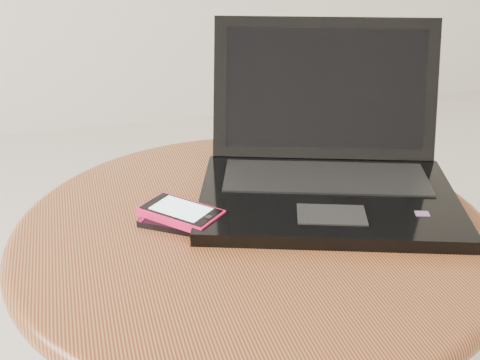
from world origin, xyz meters
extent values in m
cylinder|color=#5D2210|center=(-0.07, 0.09, 0.51)|extent=(0.63, 0.63, 0.03)
torus|color=#5D2210|center=(-0.07, 0.09, 0.51)|extent=(0.67, 0.67, 0.03)
cube|color=black|center=(0.05, 0.11, 0.54)|extent=(0.43, 0.36, 0.02)
cube|color=black|center=(0.06, 0.16, 0.55)|extent=(0.33, 0.21, 0.00)
cube|color=black|center=(0.02, 0.05, 0.55)|extent=(0.11, 0.08, 0.00)
cube|color=red|center=(0.14, 0.02, 0.55)|extent=(0.02, 0.02, 0.00)
cube|color=black|center=(0.10, 0.26, 0.65)|extent=(0.36, 0.19, 0.22)
cube|color=black|center=(0.10, 0.26, 0.65)|extent=(0.32, 0.16, 0.18)
cube|color=black|center=(-0.17, 0.11, 0.53)|extent=(0.12, 0.11, 0.01)
cube|color=#A3095C|center=(-0.21, 0.14, 0.54)|extent=(0.04, 0.05, 0.00)
cube|color=#FB1551|center=(-0.17, 0.12, 0.54)|extent=(0.12, 0.12, 0.01)
cube|color=black|center=(-0.17, 0.12, 0.55)|extent=(0.11, 0.11, 0.00)
cube|color=silver|center=(-0.17, 0.12, 0.55)|extent=(0.08, 0.09, 0.00)
cylinder|color=black|center=(-0.14, 0.08, 0.55)|extent=(0.01, 0.01, 0.00)
camera|label=1|loc=(-0.29, -0.62, 0.94)|focal=46.26mm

